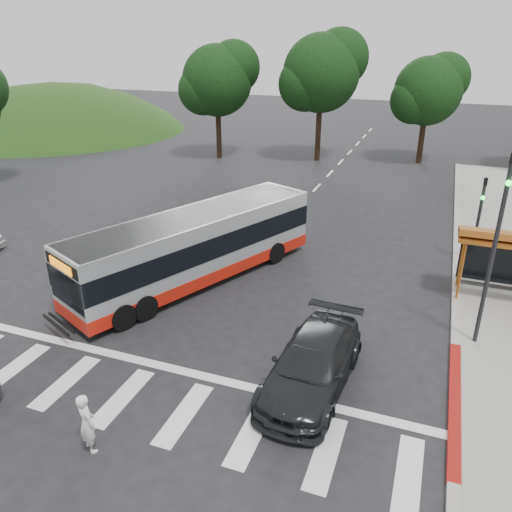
% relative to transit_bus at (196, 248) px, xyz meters
% --- Properties ---
extents(ground, '(140.00, 140.00, 0.00)m').
position_rel_transit_bus_xyz_m(ground, '(1.34, -2.55, -1.47)').
color(ground, black).
rests_on(ground, ground).
extents(sidewalk_east, '(4.00, 40.00, 0.12)m').
position_rel_transit_bus_xyz_m(sidewalk_east, '(12.34, 5.45, -1.41)').
color(sidewalk_east, gray).
rests_on(sidewalk_east, ground).
extents(curb_east, '(0.30, 40.00, 0.15)m').
position_rel_transit_bus_xyz_m(curb_east, '(10.34, 5.45, -1.39)').
color(curb_east, '#9E9991').
rests_on(curb_east, ground).
extents(curb_east_red, '(0.32, 6.00, 0.15)m').
position_rel_transit_bus_xyz_m(curb_east_red, '(10.34, -4.55, -1.39)').
color(curb_east_red, maroon).
rests_on(curb_east_red, ground).
extents(hillside_nw, '(44.00, 44.00, 10.00)m').
position_rel_transit_bus_xyz_m(hillside_nw, '(-30.66, 27.45, -1.47)').
color(hillside_nw, '#1D3812').
rests_on(hillside_nw, ground).
extents(crosswalk_ladder, '(18.00, 2.60, 0.01)m').
position_rel_transit_bus_xyz_m(crosswalk_ladder, '(1.34, -7.55, -1.46)').
color(crosswalk_ladder, silver).
rests_on(crosswalk_ladder, ground).
extents(traffic_signal_ne_tall, '(0.18, 0.37, 6.50)m').
position_rel_transit_bus_xyz_m(traffic_signal_ne_tall, '(10.94, -1.06, 2.41)').
color(traffic_signal_ne_tall, black).
rests_on(traffic_signal_ne_tall, ground).
extents(traffic_signal_ne_short, '(0.18, 0.37, 4.00)m').
position_rel_transit_bus_xyz_m(traffic_signal_ne_short, '(10.94, 5.94, 1.01)').
color(traffic_signal_ne_short, black).
rests_on(traffic_signal_ne_short, ground).
extents(tree_north_a, '(6.60, 6.15, 10.17)m').
position_rel_transit_bus_xyz_m(tree_north_a, '(-0.57, 23.52, 5.46)').
color(tree_north_a, black).
rests_on(tree_north_a, ground).
extents(tree_north_b, '(5.72, 5.33, 8.43)m').
position_rel_transit_bus_xyz_m(tree_north_b, '(7.42, 25.51, 4.19)').
color(tree_north_b, black).
rests_on(tree_north_b, ground).
extents(tree_north_c, '(6.16, 5.74, 9.30)m').
position_rel_transit_bus_xyz_m(tree_north_c, '(-8.58, 21.51, 4.83)').
color(tree_north_c, black).
rests_on(tree_north_c, ground).
extents(transit_bus, '(6.88, 11.37, 2.93)m').
position_rel_transit_bus_xyz_m(transit_bus, '(0.00, 0.00, 0.00)').
color(transit_bus, '#AAACAE').
rests_on(transit_bus, ground).
extents(pedestrian, '(0.73, 0.65, 1.68)m').
position_rel_transit_bus_xyz_m(pedestrian, '(1.74, -9.49, -0.62)').
color(pedestrian, white).
rests_on(pedestrian, ground).
extents(dark_sedan, '(2.43, 5.35, 1.52)m').
position_rel_transit_bus_xyz_m(dark_sedan, '(6.33, -5.12, -0.71)').
color(dark_sedan, black).
rests_on(dark_sedan, ground).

